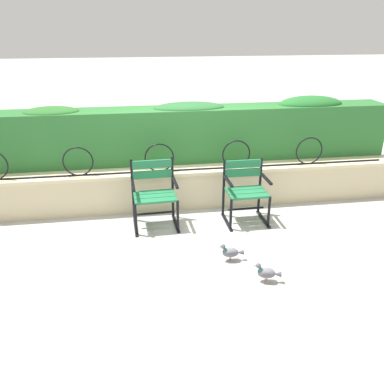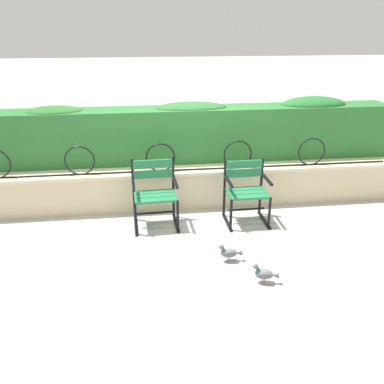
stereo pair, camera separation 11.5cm
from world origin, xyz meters
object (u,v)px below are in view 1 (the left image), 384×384
at_px(park_chair_left, 154,192).
at_px(pigeon_near_chairs, 267,273).
at_px(pigeon_far_side, 231,252).
at_px(park_chair_right, 245,189).

relative_size(park_chair_left, pigeon_near_chairs, 3.09).
height_order(pigeon_near_chairs, pigeon_far_side, same).
height_order(park_chair_left, pigeon_far_side, park_chair_left).
xyz_separation_m(park_chair_right, pigeon_near_chairs, (-0.16, -1.47, -0.34)).
relative_size(park_chair_right, pigeon_far_side, 2.90).
distance_m(park_chair_left, pigeon_far_side, 1.38).
bearing_deg(pigeon_near_chairs, park_chair_left, 125.51).
relative_size(pigeon_near_chairs, pigeon_far_side, 1.00).
distance_m(park_chair_left, park_chair_right, 1.24).
bearing_deg(park_chair_right, pigeon_near_chairs, -96.09).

